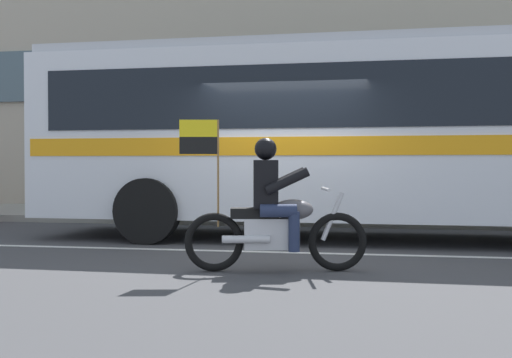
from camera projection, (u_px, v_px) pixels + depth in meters
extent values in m
plane|color=#3D3D3F|center=(283.00, 247.00, 9.87)|extent=(60.00, 60.00, 0.00)
cube|color=gray|center=(314.00, 216.00, 14.89)|extent=(28.00, 3.80, 0.15)
cube|color=silver|center=(277.00, 252.00, 9.28)|extent=(26.60, 0.14, 0.01)
cube|color=#B2A893|center=(323.00, 10.00, 17.03)|extent=(28.00, 0.80, 10.58)
cube|color=#4C606B|center=(321.00, 69.00, 16.64)|extent=(25.76, 0.10, 1.40)
cube|color=silver|center=(366.00, 136.00, 10.80)|extent=(10.98, 2.77, 2.70)
cube|color=black|center=(366.00, 102.00, 10.78)|extent=(10.10, 2.80, 0.96)
cube|color=orange|center=(366.00, 148.00, 10.80)|extent=(10.76, 2.80, 0.28)
cube|color=#BABCC3|center=(366.00, 50.00, 10.76)|extent=(10.76, 2.64, 0.16)
cylinder|color=black|center=(147.00, 211.00, 10.28)|extent=(1.04, 0.30, 1.04)
torus|color=black|center=(337.00, 242.00, 7.65)|extent=(0.69, 0.23, 0.69)
torus|color=black|center=(214.00, 242.00, 7.62)|extent=(0.69, 0.23, 0.69)
cube|color=silver|center=(272.00, 233.00, 7.63)|extent=(0.68, 0.40, 0.36)
ellipsoid|color=#59565B|center=(293.00, 210.00, 7.63)|extent=(0.53, 0.37, 0.24)
cube|color=black|center=(254.00, 213.00, 7.62)|extent=(0.60, 0.37, 0.12)
cylinder|color=silver|center=(332.00, 216.00, 7.64)|extent=(0.28, 0.11, 0.58)
cylinder|color=silver|center=(326.00, 189.00, 7.63)|extent=(0.17, 0.64, 0.04)
cylinder|color=silver|center=(246.00, 239.00, 7.47)|extent=(0.56, 0.20, 0.09)
cube|color=black|center=(266.00, 184.00, 7.62)|extent=(0.35, 0.41, 0.56)
sphere|color=black|center=(266.00, 149.00, 7.61)|extent=(0.26, 0.26, 0.26)
cylinder|color=#232D4C|center=(277.00, 209.00, 7.81)|extent=(0.44, 0.23, 0.15)
cylinder|color=#232D4C|center=(292.00, 229.00, 7.82)|extent=(0.13, 0.13, 0.46)
cylinder|color=#232D4C|center=(278.00, 211.00, 7.45)|extent=(0.44, 0.23, 0.15)
cylinder|color=#232D4C|center=(294.00, 232.00, 7.46)|extent=(0.13, 0.13, 0.46)
cylinder|color=black|center=(285.00, 180.00, 7.82)|extent=(0.53, 0.21, 0.32)
cylinder|color=black|center=(287.00, 181.00, 7.42)|extent=(0.53, 0.21, 0.32)
cylinder|color=olive|center=(218.00, 173.00, 7.60)|extent=(0.02, 0.02, 1.25)
cube|color=yellow|center=(198.00, 128.00, 7.59)|extent=(0.44, 0.11, 0.20)
cube|color=black|center=(198.00, 145.00, 7.59)|extent=(0.44, 0.11, 0.20)
cylinder|color=gold|center=(497.00, 204.00, 13.34)|extent=(0.22, 0.22, 0.58)
sphere|color=gold|center=(498.00, 187.00, 13.33)|extent=(0.20, 0.20, 0.20)
cylinder|color=gold|center=(499.00, 203.00, 13.20)|extent=(0.09, 0.10, 0.09)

